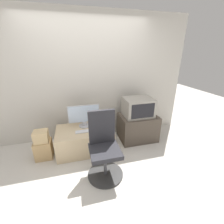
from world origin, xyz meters
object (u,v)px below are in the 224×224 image
(mouse, at_px, (98,128))
(crt_tv, at_px, (138,107))
(main_monitor, at_px, (84,116))
(keyboard, at_px, (85,131))
(office_chair, at_px, (104,150))
(cardboard_box_lower, at_px, (44,149))

(mouse, xyz_separation_m, crt_tv, (0.91, 0.19, 0.29))
(main_monitor, height_order, keyboard, main_monitor)
(crt_tv, relative_size, office_chair, 0.57)
(main_monitor, height_order, office_chair, office_chair)
(main_monitor, bearing_deg, cardboard_box_lower, -165.04)
(crt_tv, distance_m, cardboard_box_lower, 2.02)
(keyboard, bearing_deg, main_monitor, 84.56)
(main_monitor, relative_size, keyboard, 1.80)
(office_chair, bearing_deg, mouse, 89.08)
(office_chair, bearing_deg, cardboard_box_lower, 146.97)
(main_monitor, relative_size, cardboard_box_lower, 1.76)
(main_monitor, bearing_deg, mouse, -42.39)
(office_chair, height_order, cardboard_box_lower, office_chair)
(keyboard, bearing_deg, mouse, 6.03)
(keyboard, distance_m, office_chair, 0.68)
(crt_tv, bearing_deg, keyboard, -169.46)
(keyboard, xyz_separation_m, cardboard_box_lower, (-0.77, 0.02, -0.28))
(mouse, distance_m, crt_tv, 0.97)
(mouse, bearing_deg, main_monitor, 137.61)
(cardboard_box_lower, bearing_deg, keyboard, -1.71)
(main_monitor, distance_m, keyboard, 0.32)
(mouse, distance_m, cardboard_box_lower, 1.06)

